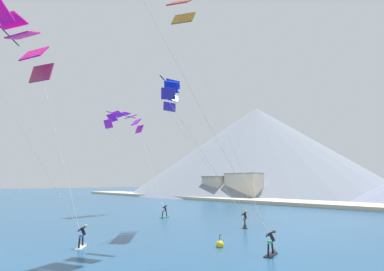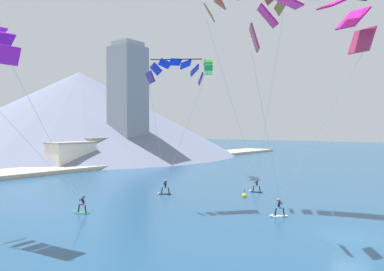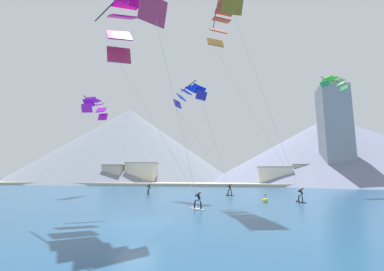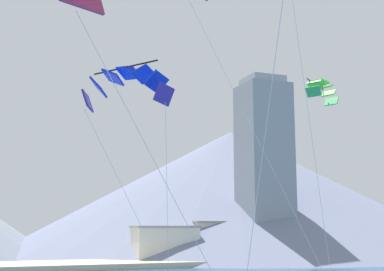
% 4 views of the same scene
% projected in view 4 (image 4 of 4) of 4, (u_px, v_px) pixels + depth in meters
% --- Properties ---
extents(parafoil_kite_mid_center, '(7.17, 7.96, 13.39)m').
position_uv_depth(parafoil_kite_mid_center, '(127.00, 85.00, 32.31)').
color(parafoil_kite_mid_center, '#332498').
extents(parafoil_kite_distant_high_outer, '(5.22, 4.29, 1.89)m').
position_uv_depth(parafoil_kite_distant_high_outer, '(322.00, 89.00, 51.53)').
color(parafoil_kite_distant_high_outer, green).
extents(shoreline_strip, '(180.00, 10.00, 0.70)m').
position_uv_depth(shoreline_strip, '(50.00, 266.00, 65.01)').
color(shoreline_strip, beige).
rests_on(shoreline_strip, ground).
extents(shore_building_promenade_mid, '(8.94, 5.10, 5.15)m').
position_uv_depth(shore_building_promenade_mid, '(165.00, 245.00, 73.16)').
color(shore_building_promenade_mid, silver).
rests_on(shore_building_promenade_mid, ground).
extents(shore_building_quay_west, '(5.63, 4.44, 5.80)m').
position_uv_depth(shore_building_quay_west, '(210.00, 241.00, 77.88)').
color(shore_building_quay_west, beige).
rests_on(shore_building_quay_west, ground).
extents(highrise_tower, '(7.00, 7.00, 28.11)m').
position_uv_depth(highrise_tower, '(264.00, 168.00, 81.99)').
color(highrise_tower, gray).
rests_on(highrise_tower, ground).
extents(mountain_peak_west_ridge, '(94.51, 94.51, 25.06)m').
position_uv_depth(mountain_peak_west_ridge, '(231.00, 190.00, 113.62)').
color(mountain_peak_west_ridge, slate).
rests_on(mountain_peak_west_ridge, ground).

